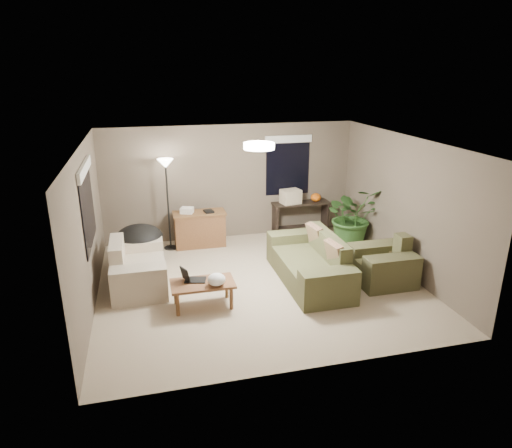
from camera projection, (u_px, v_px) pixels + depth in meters
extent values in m
plane|color=tan|center=(259.00, 283.00, 8.09)|extent=(5.50, 5.50, 0.00)
plane|color=white|center=(259.00, 142.00, 7.28)|extent=(5.50, 5.50, 0.00)
plane|color=brown|center=(231.00, 182.00, 9.98)|extent=(5.50, 0.00, 5.50)
plane|color=brown|center=(311.00, 280.00, 5.39)|extent=(5.50, 0.00, 5.50)
plane|color=brown|center=(87.00, 230.00, 7.06)|extent=(0.00, 5.00, 5.00)
plane|color=brown|center=(405.00, 205.00, 8.32)|extent=(0.00, 5.00, 5.00)
cube|color=#494A2C|center=(308.00, 270.00, 8.14)|extent=(0.95, 1.48, 0.42)
cube|color=#4F5030|center=(329.00, 246.00, 8.09)|extent=(0.22, 1.48, 0.43)
cube|color=#444529|center=(329.00, 288.00, 7.27)|extent=(0.95, 0.36, 0.60)
cube|color=#4D4E2F|center=(292.00, 246.00, 8.96)|extent=(0.95, 0.36, 0.60)
cube|color=#8C7251|center=(335.00, 255.00, 7.66)|extent=(0.29, 0.48, 0.47)
cube|color=#8C7251|center=(316.00, 237.00, 8.48)|extent=(0.30, 0.48, 0.47)
cube|color=beige|center=(139.00, 274.00, 7.98)|extent=(0.90, 0.88, 0.42)
cube|color=beige|center=(117.00, 253.00, 7.77)|extent=(0.22, 0.88, 0.43)
cube|color=beige|center=(139.00, 285.00, 7.38)|extent=(0.90, 0.36, 0.60)
cube|color=beige|center=(139.00, 256.00, 8.52)|extent=(0.90, 0.36, 0.60)
cube|color=brown|center=(381.00, 270.00, 8.12)|extent=(0.95, 0.28, 0.42)
cube|color=brown|center=(402.00, 246.00, 8.06)|extent=(0.22, 0.28, 0.43)
cube|color=#47462A|center=(391.00, 273.00, 7.79)|extent=(0.95, 0.36, 0.60)
cube|color=#4C4C2E|center=(373.00, 259.00, 8.38)|extent=(0.95, 0.36, 0.60)
cube|color=brown|center=(203.00, 284.00, 7.20)|extent=(1.00, 0.55, 0.04)
cylinder|color=brown|center=(178.00, 305.00, 6.98)|extent=(0.06, 0.06, 0.38)
cylinder|color=brown|center=(231.00, 298.00, 7.18)|extent=(0.06, 0.06, 0.38)
cylinder|color=brown|center=(176.00, 293.00, 7.35)|extent=(0.06, 0.06, 0.38)
cylinder|color=brown|center=(227.00, 287.00, 7.54)|extent=(0.06, 0.06, 0.38)
cube|color=black|center=(195.00, 280.00, 7.25)|extent=(0.38, 0.30, 0.02)
cube|color=black|center=(185.00, 274.00, 7.18)|extent=(0.15, 0.24, 0.22)
ellipsoid|color=white|center=(216.00, 279.00, 7.06)|extent=(0.32, 0.30, 0.20)
cube|color=brown|center=(200.00, 230.00, 9.70)|extent=(1.05, 0.45, 0.71)
cube|color=brown|center=(199.00, 213.00, 9.58)|extent=(1.10, 0.50, 0.04)
cube|color=silver|center=(187.00, 210.00, 9.50)|extent=(0.31, 0.28, 0.12)
cube|color=black|center=(209.00, 211.00, 9.57)|extent=(0.22, 0.25, 0.04)
cube|color=black|center=(301.00, 203.00, 10.27)|extent=(1.30, 0.40, 0.04)
cube|color=black|center=(275.00, 221.00, 10.26)|extent=(0.05, 0.38, 0.71)
cube|color=black|center=(325.00, 217.00, 10.53)|extent=(0.05, 0.38, 0.71)
cube|color=black|center=(300.00, 228.00, 10.46)|extent=(1.25, 0.36, 0.03)
ellipsoid|color=orange|center=(316.00, 197.00, 10.32)|extent=(0.26, 0.26, 0.19)
cube|color=beige|center=(291.00, 197.00, 10.16)|extent=(0.47, 0.38, 0.31)
cylinder|color=black|center=(141.00, 257.00, 8.83)|extent=(0.60, 0.60, 0.30)
ellipsoid|color=black|center=(139.00, 238.00, 8.70)|extent=(1.09, 1.09, 0.50)
cylinder|color=black|center=(171.00, 248.00, 9.67)|extent=(0.28, 0.28, 0.02)
cylinder|color=black|center=(168.00, 208.00, 9.38)|extent=(0.04, 0.04, 1.78)
cone|color=white|center=(165.00, 163.00, 9.08)|extent=(0.32, 0.32, 0.18)
cylinder|color=white|center=(259.00, 146.00, 7.30)|extent=(0.50, 0.50, 0.10)
imported|color=#2D5923|center=(352.00, 222.00, 9.68)|extent=(1.19, 1.32, 1.03)
cube|color=tan|center=(389.00, 273.00, 8.47)|extent=(0.32, 0.32, 0.03)
cylinder|color=tan|center=(390.00, 261.00, 8.40)|extent=(0.12, 0.12, 0.44)
cube|color=tan|center=(392.00, 249.00, 8.32)|extent=(0.22, 0.22, 0.03)
cube|color=black|center=(88.00, 206.00, 7.24)|extent=(0.01, 1.50, 1.30)
cube|color=white|center=(84.00, 169.00, 7.05)|extent=(0.05, 1.56, 0.16)
cube|color=black|center=(288.00, 166.00, 10.17)|extent=(1.00, 0.01, 1.30)
cube|color=white|center=(289.00, 139.00, 9.95)|extent=(1.06, 0.05, 0.16)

